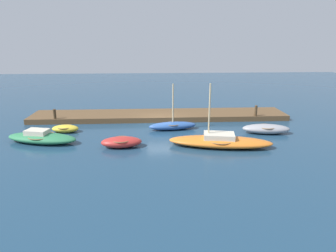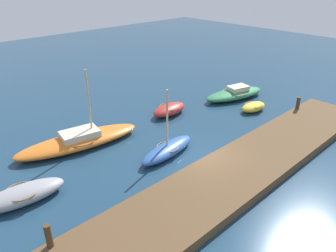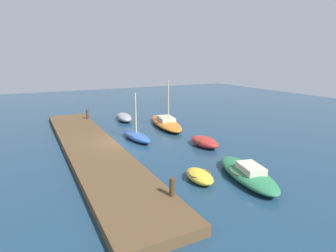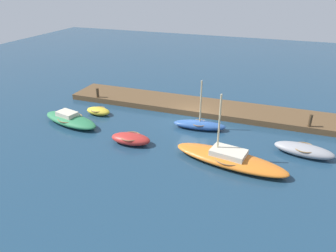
# 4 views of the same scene
# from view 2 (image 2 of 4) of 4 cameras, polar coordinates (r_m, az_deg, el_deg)

# --- Properties ---
(ground_plane) EXTENTS (84.00, 84.00, 0.00)m
(ground_plane) POSITION_cam_2_polar(r_m,az_deg,el_deg) (18.82, 5.92, -5.94)
(ground_plane) COLOR navy
(dock_platform) EXTENTS (25.42, 3.85, 0.51)m
(dock_platform) POSITION_cam_2_polar(r_m,az_deg,el_deg) (17.52, 11.75, -8.12)
(dock_platform) COLOR brown
(dock_platform) RESTS_ON ground_plane
(rowboat_blue) EXTENTS (4.36, 1.77, 4.07)m
(rowboat_blue) POSITION_cam_2_polar(r_m,az_deg,el_deg) (19.00, -0.09, -4.12)
(rowboat_blue) COLOR #2D569E
(rowboat_blue) RESTS_ON ground_plane
(sailboat_orange) EXTENTS (7.93, 3.44, 4.74)m
(sailboat_orange) POSITION_cam_2_polar(r_m,az_deg,el_deg) (20.62, -15.36, -2.39)
(sailboat_orange) COLOR orange
(sailboat_orange) RESTS_ON ground_plane
(dinghy_yellow) EXTENTS (2.38, 1.41, 0.63)m
(dinghy_yellow) POSITION_cam_2_polar(r_m,az_deg,el_deg) (25.75, 14.80, 3.30)
(dinghy_yellow) COLOR gold
(dinghy_yellow) RESTS_ON ground_plane
(rowboat_red) EXTENTS (3.08, 1.62, 0.78)m
(rowboat_red) POSITION_cam_2_polar(r_m,az_deg,el_deg) (24.24, 0.24, 2.95)
(rowboat_red) COLOR #B72D28
(rowboat_red) RESTS_ON ground_plane
(rowboat_grey) EXTENTS (4.11, 1.94, 0.79)m
(rowboat_grey) POSITION_cam_2_polar(r_m,az_deg,el_deg) (16.90, -24.31, -11.00)
(rowboat_grey) COLOR #939399
(rowboat_grey) RESTS_ON ground_plane
(motorboat_green) EXTENTS (5.93, 3.20, 1.03)m
(motorboat_green) POSITION_cam_2_polar(r_m,az_deg,el_deg) (27.89, 11.65, 5.61)
(motorboat_green) COLOR #2D7A4C
(motorboat_green) RESTS_ON ground_plane
(mooring_post_west) EXTENTS (0.26, 0.26, 1.02)m
(mooring_post_west) POSITION_cam_2_polar(r_m,az_deg,el_deg) (13.42, -20.28, -17.67)
(mooring_post_west) COLOR #47331E
(mooring_post_west) RESTS_ON dock_platform
(mooring_post_mid_west) EXTENTS (0.27, 0.27, 0.91)m
(mooring_post_mid_west) POSITION_cam_2_polar(r_m,az_deg,el_deg) (25.75, 21.92, 3.76)
(mooring_post_mid_west) COLOR #47331E
(mooring_post_mid_west) RESTS_ON dock_platform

